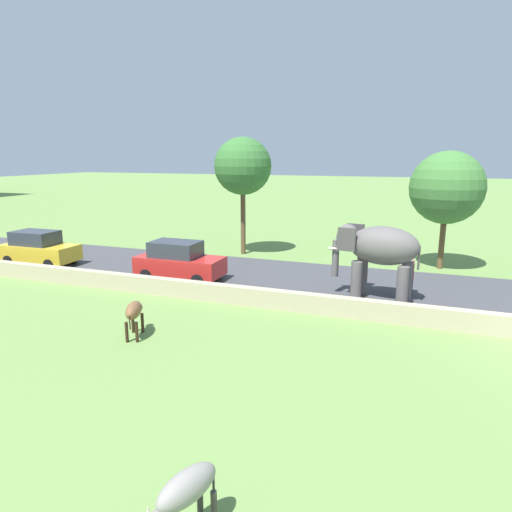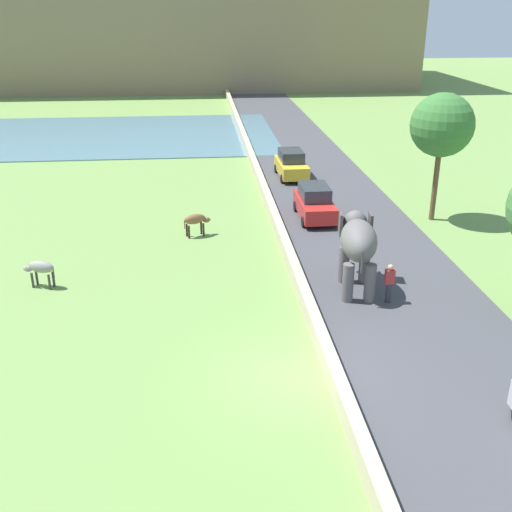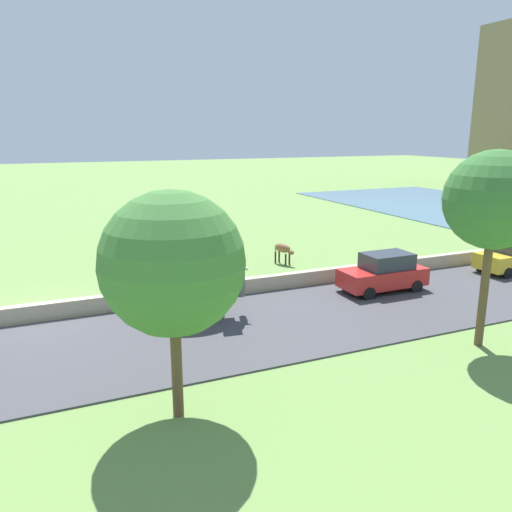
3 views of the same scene
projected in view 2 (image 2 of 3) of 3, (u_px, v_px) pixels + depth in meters
name	position (u px, v px, depth m)	size (l,w,h in m)	color
ground_plane	(292.00, 376.00, 19.01)	(220.00, 220.00, 0.00)	#6B8E47
road_surface	(323.00, 189.00, 37.81)	(7.00, 120.00, 0.06)	#424247
barrier_wall	(266.00, 195.00, 35.51)	(0.40, 110.00, 0.71)	tan
lake	(65.00, 136.00, 52.54)	(36.00, 18.00, 0.08)	slate
elephant	(358.00, 243.00, 23.93)	(1.76, 3.55, 2.99)	#605B5B
person_beside_elephant	(389.00, 283.00, 23.29)	(0.36, 0.22, 1.63)	#33333D
car_yellow	(291.00, 164.00, 40.01)	(1.87, 4.04, 1.80)	gold
car_red	(315.00, 203.00, 32.42)	(1.80, 4.00, 1.80)	red
cow_grey	(40.00, 268.00, 24.64)	(1.42, 0.78, 1.15)	gray
cow_brown	(196.00, 220.00, 30.04)	(1.41, 0.82, 1.15)	brown
tree_near	(442.00, 126.00, 30.74)	(3.22, 3.22, 6.64)	brown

